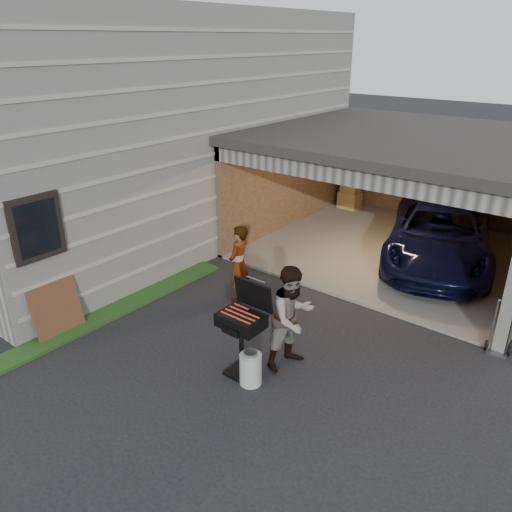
# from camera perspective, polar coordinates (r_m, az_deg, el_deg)

# --- Properties ---
(ground) EXTENTS (80.00, 80.00, 0.00)m
(ground) POSITION_cam_1_polar(r_m,az_deg,el_deg) (8.38, -8.15, -11.99)
(ground) COLOR black
(ground) RESTS_ON ground
(house) EXTENTS (7.00, 11.00, 5.50)m
(house) POSITION_cam_1_polar(r_m,az_deg,el_deg) (14.17, -14.13, 14.46)
(house) COLOR #474744
(house) RESTS_ON ground
(groundcover_strip) EXTENTS (0.50, 8.00, 0.06)m
(groundcover_strip) POSITION_cam_1_polar(r_m,az_deg,el_deg) (9.49, -22.21, -8.88)
(groundcover_strip) COLOR #193814
(groundcover_strip) RESTS_ON ground
(garage) EXTENTS (6.80, 6.30, 2.90)m
(garage) POSITION_cam_1_polar(r_m,az_deg,el_deg) (12.50, 17.31, 8.79)
(garage) COLOR #605E59
(garage) RESTS_ON ground
(minivan) EXTENTS (3.55, 5.22, 1.33)m
(minivan) POSITION_cam_1_polar(r_m,az_deg,el_deg) (12.18, 20.21, 2.04)
(minivan) COLOR black
(minivan) RESTS_ON ground
(woman) EXTENTS (0.50, 0.65, 1.57)m
(woman) POSITION_cam_1_polar(r_m,az_deg,el_deg) (9.79, -1.98, -0.90)
(woman) COLOR #A6B1D1
(woman) RESTS_ON ground
(man) EXTENTS (0.83, 0.97, 1.72)m
(man) POSITION_cam_1_polar(r_m,az_deg,el_deg) (7.84, 4.16, -7.02)
(man) COLOR #4F2D1F
(man) RESTS_ON ground
(bbq_grill) EXTENTS (0.68, 0.60, 1.52)m
(bbq_grill) POSITION_cam_1_polar(r_m,az_deg,el_deg) (7.61, -1.54, -7.64)
(bbq_grill) COLOR black
(bbq_grill) RESTS_ON ground
(propane_tank) EXTENTS (0.45, 0.45, 0.51)m
(propane_tank) POSITION_cam_1_polar(r_m,az_deg,el_deg) (7.74, -0.62, -12.79)
(propane_tank) COLOR silver
(propane_tank) RESTS_ON ground
(plywood_panel) EXTENTS (0.25, 0.89, 0.99)m
(plywood_panel) POSITION_cam_1_polar(r_m,az_deg,el_deg) (9.47, -21.85, -5.61)
(plywood_panel) COLOR #53311C
(plywood_panel) RESTS_ON ground
(hand_truck) EXTENTS (0.42, 0.35, 0.98)m
(hand_truck) POSITION_cam_1_polar(r_m,az_deg,el_deg) (9.34, 25.96, -8.98)
(hand_truck) COLOR slate
(hand_truck) RESTS_ON ground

